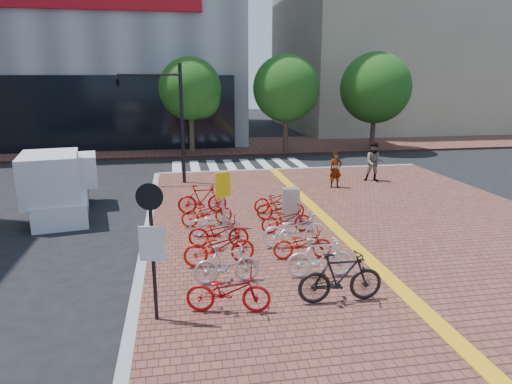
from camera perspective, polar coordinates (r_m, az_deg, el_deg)
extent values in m
plane|color=black|center=(12.59, 4.51, -8.76)|extent=(120.00, 120.00, 0.00)
cube|color=#F1AA15|center=(9.25, 25.68, -18.20)|extent=(0.40, 34.00, 0.01)
cube|color=gray|center=(24.44, 4.37, 2.78)|extent=(14.00, 0.25, 0.15)
cube|color=brown|center=(32.70, -4.67, 5.68)|extent=(70.00, 8.00, 0.15)
cube|color=gray|center=(48.20, 16.77, 18.53)|extent=(20.00, 18.00, 18.00)
cube|color=silver|center=(25.68, -9.87, 3.01)|extent=(0.50, 4.00, 0.01)
cube|color=silver|center=(25.70, -7.64, 3.10)|extent=(0.50, 4.00, 0.01)
cube|color=silver|center=(25.75, -5.41, 3.19)|extent=(0.50, 4.00, 0.01)
cube|color=silver|center=(25.85, -3.20, 3.27)|extent=(0.50, 4.00, 0.01)
cube|color=silver|center=(25.98, -1.00, 3.35)|extent=(0.50, 4.00, 0.01)
cube|color=silver|center=(26.15, 1.17, 3.42)|extent=(0.50, 4.00, 0.01)
cube|color=silver|center=(26.36, 3.30, 3.49)|extent=(0.50, 4.00, 0.01)
cube|color=silver|center=(26.60, 5.40, 3.55)|extent=(0.50, 4.00, 0.01)
cylinder|color=#38281E|center=(28.93, -8.04, 7.22)|extent=(0.32, 0.32, 2.60)
sphere|color=#194714|center=(28.73, -8.23, 12.67)|extent=(3.80, 3.80, 3.80)
sphere|color=#194714|center=(28.48, -6.94, 11.49)|extent=(2.40, 2.40, 2.40)
cylinder|color=#38281E|center=(29.74, 3.69, 7.52)|extent=(0.32, 0.32, 2.60)
sphere|color=#194714|center=(29.55, 3.78, 12.82)|extent=(4.20, 4.20, 4.20)
sphere|color=#194714|center=(29.42, 5.06, 11.63)|extent=(2.40, 2.40, 2.40)
cylinder|color=#38281E|center=(31.68, 14.39, 7.52)|extent=(0.32, 0.32, 2.60)
sphere|color=#194714|center=(31.50, 14.70, 12.49)|extent=(4.60, 4.60, 4.60)
sphere|color=#194714|center=(31.50, 15.87, 11.32)|extent=(2.40, 2.40, 2.40)
imported|color=red|center=(9.64, -3.48, -12.25)|extent=(1.84, 0.94, 0.92)
imported|color=silver|center=(10.89, -3.70, -8.95)|extent=(1.60, 0.52, 0.95)
imported|color=red|center=(11.90, -4.62, -6.83)|extent=(1.91, 0.82, 0.98)
imported|color=#A70B0D|center=(13.10, -4.70, -5.00)|extent=(1.79, 0.83, 0.91)
imported|color=silver|center=(14.00, -5.11, -3.87)|extent=(1.66, 0.75, 0.84)
imported|color=red|center=(15.02, -6.17, -2.54)|extent=(1.78, 0.88, 0.89)
imported|color=#AA0C10|center=(16.36, -6.74, -0.88)|extent=(1.74, 0.51, 1.04)
imported|color=black|center=(10.14, 10.53, -10.45)|extent=(1.89, 0.56, 1.13)
imported|color=white|center=(11.26, 8.02, -8.11)|extent=(1.70, 0.59, 1.00)
imported|color=#B7170D|center=(12.34, 5.85, -6.43)|extent=(1.62, 0.64, 0.84)
imported|color=silver|center=(13.19, 4.81, -4.66)|extent=(1.95, 0.82, 1.00)
imported|color=#B50F0C|center=(14.33, 3.82, -3.41)|extent=(1.63, 0.61, 0.85)
imported|color=#A0150B|center=(15.62, 3.09, -1.86)|extent=(1.69, 0.70, 0.87)
imported|color=#AD120C|center=(16.42, 2.53, -0.99)|extent=(1.79, 0.93, 0.90)
imported|color=gray|center=(20.31, 9.92, 2.79)|extent=(0.62, 0.44, 1.61)
imported|color=#525968|center=(21.92, 14.58, 3.65)|extent=(1.06, 0.94, 1.82)
cube|color=#B0B0B5|center=(15.23, 4.35, -1.68)|extent=(0.59, 0.46, 1.18)
cylinder|color=#B7B7BC|center=(14.64, -4.12, -1.12)|extent=(0.09, 0.09, 1.78)
cube|color=yellow|center=(14.46, -4.13, 0.91)|extent=(0.49, 0.18, 0.79)
cylinder|color=black|center=(9.17, -12.75, -7.57)|extent=(0.09, 0.09, 2.81)
cylinder|color=black|center=(8.76, -13.18, -0.58)|extent=(0.52, 0.14, 0.52)
cube|color=silver|center=(9.04, -12.85, -6.33)|extent=(0.51, 0.13, 0.70)
cylinder|color=black|center=(20.96, -9.22, 8.32)|extent=(0.16, 0.16, 5.33)
cylinder|color=black|center=(20.88, -13.23, 14.10)|extent=(2.67, 0.11, 0.11)
imported|color=black|center=(20.99, -16.92, 13.14)|extent=(0.23, 1.10, 0.44)
cube|color=silver|center=(18.01, -23.00, -1.39)|extent=(2.41, 4.35, 0.82)
cube|color=silver|center=(18.95, -23.13, 2.46)|extent=(2.00, 2.00, 1.19)
cube|color=silver|center=(17.04, -23.49, 1.69)|extent=(2.23, 2.83, 1.64)
cylinder|color=black|center=(19.51, -25.04, -0.74)|extent=(0.31, 0.66, 0.64)
cylinder|color=black|center=(16.70, -25.86, -3.18)|extent=(0.31, 0.66, 0.64)
cylinder|color=black|center=(19.41, -20.50, -0.36)|extent=(0.31, 0.66, 0.64)
cylinder|color=black|center=(16.59, -20.54, -2.76)|extent=(0.31, 0.66, 0.64)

